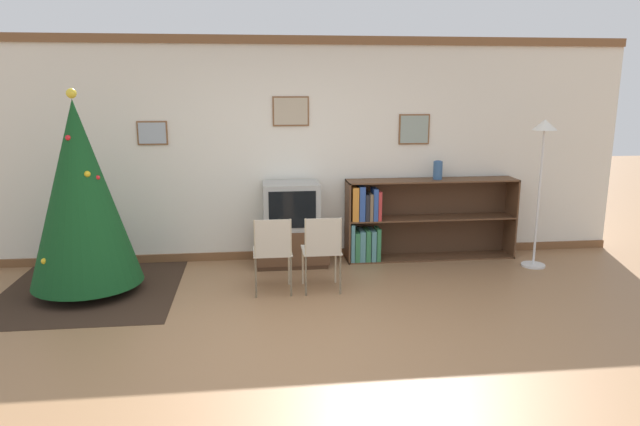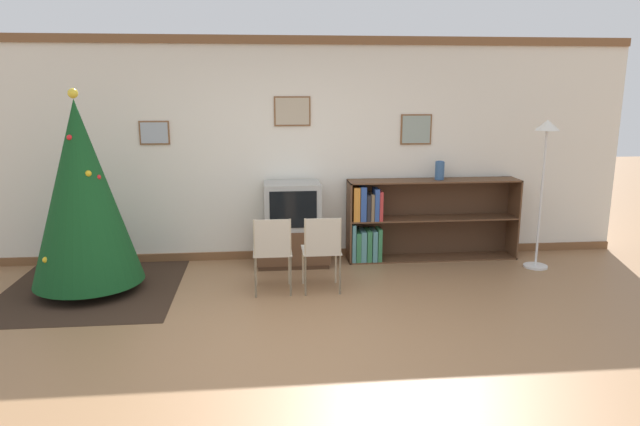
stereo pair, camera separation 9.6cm
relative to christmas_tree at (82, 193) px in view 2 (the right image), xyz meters
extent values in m
plane|color=#936B47|center=(2.16, -1.51, -1.05)|extent=(24.00, 24.00, 0.00)
cube|color=silver|center=(2.16, 1.03, 0.30)|extent=(8.46, 0.08, 2.70)
cube|color=brown|center=(2.16, 0.97, 1.60)|extent=(8.46, 0.03, 0.10)
cube|color=brown|center=(2.16, 0.97, -1.00)|extent=(8.46, 0.03, 0.10)
cube|color=brown|center=(0.58, 0.98, 0.53)|extent=(0.35, 0.02, 0.28)
cube|color=#9EA8B2|center=(0.58, 0.96, 0.53)|extent=(0.31, 0.01, 0.24)
cube|color=brown|center=(2.21, 0.98, 0.78)|extent=(0.44, 0.02, 0.35)
cube|color=tan|center=(2.21, 0.96, 0.78)|extent=(0.40, 0.01, 0.32)
cube|color=brown|center=(3.73, 0.98, 0.55)|extent=(0.38, 0.02, 0.37)
cube|color=gray|center=(3.73, 0.96, 0.55)|extent=(0.35, 0.01, 0.33)
cube|color=#332319|center=(0.00, 0.00, -1.05)|extent=(1.82, 1.91, 0.01)
cylinder|color=maroon|center=(0.00, 0.00, -0.99)|extent=(0.36, 0.36, 0.10)
cone|color=#14471E|center=(0.00, 0.00, 0.01)|extent=(1.12, 1.12, 1.90)
sphere|color=yellow|center=(0.00, 0.00, 1.00)|extent=(0.10, 0.10, 0.10)
sphere|color=red|center=(0.20, -0.09, 0.18)|extent=(0.05, 0.05, 0.05)
sphere|color=red|center=(-0.04, -0.10, 0.58)|extent=(0.06, 0.06, 0.06)
sphere|color=gold|center=(-0.30, -0.34, -0.60)|extent=(0.06, 0.06, 0.06)
sphere|color=#1E4CB2|center=(-0.30, 0.22, -0.33)|extent=(0.06, 0.06, 0.06)
sphere|color=red|center=(0.14, 0.29, -0.15)|extent=(0.05, 0.05, 0.05)
sphere|color=gold|center=(-0.42, 0.13, -0.56)|extent=(0.06, 0.06, 0.06)
sphere|color=gold|center=(0.13, -0.17, 0.23)|extent=(0.06, 0.06, 0.06)
cube|color=#412A1A|center=(2.18, 0.71, -1.03)|extent=(0.84, 0.48, 0.05)
cube|color=brown|center=(2.18, 0.71, -0.80)|extent=(0.87, 0.50, 0.41)
cube|color=#9E9E99|center=(2.18, 0.71, -0.32)|extent=(0.66, 0.48, 0.55)
cube|color=black|center=(2.18, 0.46, -0.32)|extent=(0.54, 0.01, 0.43)
cube|color=#BCB29E|center=(1.93, -0.19, -0.62)|extent=(0.40, 0.40, 0.02)
cube|color=#BCB29E|center=(1.93, -0.38, -0.42)|extent=(0.35, 0.02, 0.38)
cylinder|color=beige|center=(1.75, -0.01, -0.84)|extent=(0.02, 0.02, 0.42)
cylinder|color=beige|center=(2.11, -0.01, -0.84)|extent=(0.02, 0.02, 0.42)
cylinder|color=beige|center=(1.75, -0.37, -0.84)|extent=(0.02, 0.02, 0.42)
cylinder|color=beige|center=(2.11, -0.37, -0.84)|extent=(0.02, 0.02, 0.42)
cylinder|color=beige|center=(1.75, -0.37, -0.64)|extent=(0.02, 0.02, 0.82)
cylinder|color=beige|center=(2.11, -0.37, -0.64)|extent=(0.02, 0.02, 0.82)
cube|color=#BCB29E|center=(2.44, -0.19, -0.62)|extent=(0.40, 0.40, 0.02)
cube|color=#BCB29E|center=(2.44, -0.38, -0.42)|extent=(0.35, 0.02, 0.38)
cylinder|color=beige|center=(2.26, -0.01, -0.84)|extent=(0.02, 0.02, 0.42)
cylinder|color=beige|center=(2.62, -0.01, -0.84)|extent=(0.02, 0.02, 0.42)
cylinder|color=beige|center=(2.26, -0.37, -0.84)|extent=(0.02, 0.02, 0.42)
cylinder|color=beige|center=(2.62, -0.37, -0.84)|extent=(0.02, 0.02, 0.42)
cylinder|color=beige|center=(2.26, -0.37, -0.64)|extent=(0.02, 0.02, 0.82)
cylinder|color=beige|center=(2.62, -0.37, -0.64)|extent=(0.02, 0.02, 0.82)
cube|color=brown|center=(2.88, 0.79, -0.55)|extent=(0.02, 0.36, 1.00)
cube|color=brown|center=(4.98, 0.79, -0.55)|extent=(0.02, 0.36, 1.00)
cube|color=brown|center=(3.93, 0.79, -0.06)|extent=(2.12, 0.36, 0.02)
cube|color=brown|center=(3.93, 0.79, -1.04)|extent=(2.12, 0.36, 0.02)
cube|color=brown|center=(3.93, 0.79, -0.53)|extent=(2.08, 0.36, 0.02)
cube|color=#492F1E|center=(3.93, 0.96, -0.55)|extent=(2.12, 0.01, 1.00)
cube|color=teal|center=(2.93, 0.73, -0.80)|extent=(0.04, 0.25, 0.47)
cube|color=#337547|center=(2.98, 0.76, -0.85)|extent=(0.06, 0.30, 0.36)
cube|color=teal|center=(3.05, 0.76, -0.84)|extent=(0.07, 0.30, 0.38)
cube|color=#337547|center=(3.12, 0.75, -0.84)|extent=(0.06, 0.28, 0.38)
cube|color=teal|center=(3.18, 0.76, -0.84)|extent=(0.06, 0.30, 0.38)
cube|color=#337547|center=(3.25, 0.73, -0.83)|extent=(0.05, 0.23, 0.40)
cube|color=orange|center=(2.95, 0.75, -0.32)|extent=(0.08, 0.27, 0.41)
cube|color=#2D4C93|center=(3.03, 0.75, -0.31)|extent=(0.07, 0.28, 0.42)
cube|color=#232328|center=(3.10, 0.72, -0.36)|extent=(0.05, 0.21, 0.32)
cube|color=#756047|center=(3.15, 0.76, -0.36)|extent=(0.04, 0.29, 0.33)
cube|color=#2D4C93|center=(3.20, 0.73, -0.33)|extent=(0.05, 0.23, 0.39)
cube|color=#B73333|center=(3.25, 0.72, -0.34)|extent=(0.04, 0.21, 0.36)
cylinder|color=#335684|center=(4.00, 0.79, 0.06)|extent=(0.11, 0.11, 0.22)
torus|color=#335684|center=(4.00, 0.79, 0.17)|extent=(0.10, 0.10, 0.02)
cylinder|color=silver|center=(5.07, 0.30, -1.04)|extent=(0.28, 0.28, 0.03)
cylinder|color=silver|center=(5.07, 0.30, -0.22)|extent=(0.03, 0.03, 1.61)
cone|color=white|center=(5.07, 0.30, 0.64)|extent=(0.28, 0.28, 0.12)
camera|label=1|loc=(1.77, -5.93, 1.08)|focal=32.00mm
camera|label=2|loc=(1.86, -5.94, 1.08)|focal=32.00mm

